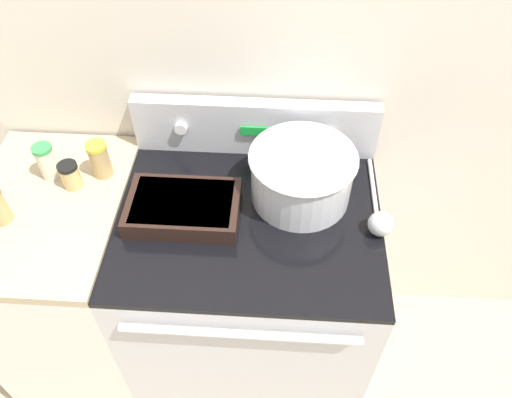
# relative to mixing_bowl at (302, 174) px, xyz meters

# --- Properties ---
(kitchen_wall) EXTENTS (8.00, 0.05, 2.50)m
(kitchen_wall) POSITION_rel_mixing_bowl_xyz_m (-0.15, 0.26, 0.25)
(kitchen_wall) COLOR beige
(kitchen_wall) RESTS_ON ground_plane
(stove_range) EXTENTS (0.78, 0.67, 0.91)m
(stove_range) POSITION_rel_mixing_bowl_xyz_m (-0.15, -0.09, -0.55)
(stove_range) COLOR #BCBCC1
(stove_range) RESTS_ON ground_plane
(control_panel) EXTENTS (0.78, 0.07, 0.19)m
(control_panel) POSITION_rel_mixing_bowl_xyz_m (-0.15, 0.20, 0.00)
(control_panel) COLOR #BCBCC1
(control_panel) RESTS_ON stove_range
(side_counter) EXTENTS (0.46, 0.64, 0.92)m
(side_counter) POSITION_rel_mixing_bowl_xyz_m (-0.77, -0.09, -0.54)
(side_counter) COLOR silver
(side_counter) RESTS_ON ground_plane
(mixing_bowl) EXTENTS (0.32, 0.32, 0.17)m
(mixing_bowl) POSITION_rel_mixing_bowl_xyz_m (0.00, 0.00, 0.00)
(mixing_bowl) COLOR silver
(mixing_bowl) RESTS_ON stove_range
(casserole_dish) EXTENTS (0.33, 0.21, 0.06)m
(casserole_dish) POSITION_rel_mixing_bowl_xyz_m (-0.34, -0.10, -0.06)
(casserole_dish) COLOR black
(casserole_dish) RESTS_ON stove_range
(ladle) EXTENTS (0.07, 0.33, 0.07)m
(ladle) POSITION_rel_mixing_bowl_xyz_m (0.23, -0.11, -0.06)
(ladle) COLOR #B7B7B7
(ladle) RESTS_ON stove_range
(spice_jar_yellow_cap) EXTENTS (0.06, 0.06, 0.12)m
(spice_jar_yellow_cap) POSITION_rel_mixing_bowl_xyz_m (-0.62, 0.04, -0.02)
(spice_jar_yellow_cap) COLOR tan
(spice_jar_yellow_cap) RESTS_ON side_counter
(spice_jar_black_cap) EXTENTS (0.06, 0.06, 0.09)m
(spice_jar_black_cap) POSITION_rel_mixing_bowl_xyz_m (-0.70, -0.01, -0.04)
(spice_jar_black_cap) COLOR tan
(spice_jar_black_cap) RESTS_ON side_counter
(spice_jar_green_cap) EXTENTS (0.06, 0.06, 0.12)m
(spice_jar_green_cap) POSITION_rel_mixing_bowl_xyz_m (-0.78, 0.03, -0.02)
(spice_jar_green_cap) COLOR beige
(spice_jar_green_cap) RESTS_ON side_counter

